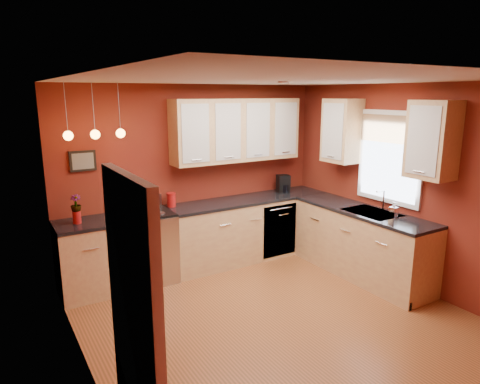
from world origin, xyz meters
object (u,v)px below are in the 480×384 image
gas_range (144,247)px  red_canister (171,200)px  coffee_maker (283,184)px  soap_pump (394,210)px  sink (372,214)px

gas_range → red_canister: 0.74m
gas_range → coffee_maker: coffee_maker is taller
gas_range → soap_pump: size_ratio=5.69×
coffee_maker → soap_pump: bearing=-66.6°
gas_range → soap_pump: (2.68, -1.80, 0.56)m
red_canister → coffee_maker: (1.87, -0.08, 0.03)m
gas_range → sink: 3.05m
gas_range → soap_pump: bearing=-34.0°
sink → soap_pump: (0.05, -0.30, 0.12)m
gas_range → sink: size_ratio=1.59×
sink → coffee_maker: bearing=100.3°
soap_pump → coffee_maker: bearing=100.2°
soap_pump → red_canister: bearing=138.5°
coffee_maker → sink: bearing=-66.6°
sink → red_canister: bearing=142.6°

